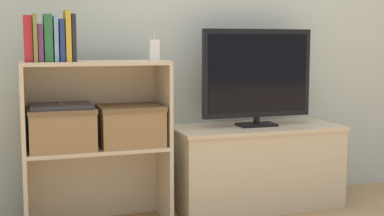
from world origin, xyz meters
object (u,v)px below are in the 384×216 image
book_forest (48,38)px  book_olive (35,38)px  storage_basket_left (61,127)px  laptop (61,106)px  book_charcoal (73,38)px  book_navy (61,41)px  book_skyblue (56,39)px  book_plum (40,43)px  book_crimson (28,39)px  tv (257,75)px  storage_basket_right (130,123)px  baby_monitor (154,50)px  tv_stand (256,166)px  book_mustard (67,36)px

book_forest → book_olive: bearing=180.0°
storage_basket_left → laptop: laptop is taller
book_charcoal → book_navy: bearing=180.0°
book_skyblue → laptop: 0.34m
book_plum → laptop: (0.09, 0.04, -0.32)m
book_forest → laptop: size_ratio=0.75×
book_crimson → book_charcoal: bearing=0.0°
tv → storage_basket_left: tv is taller
storage_basket_left → storage_basket_right: bearing=0.0°
baby_monitor → book_charcoal: bearing=-172.3°
book_forest → laptop: bearing=37.7°
tv → book_skyblue: 1.17m
book_forest → book_navy: 0.07m
book_navy → storage_basket_left: book_navy is taller
book_skyblue → baby_monitor: (0.52, 0.06, -0.05)m
book_charcoal → book_crimson: bearing=180.0°
storage_basket_right → laptop: 0.37m
storage_basket_right → book_navy: bearing=-173.0°
book_crimson → book_plum: (0.06, 0.00, -0.02)m
storage_basket_left → storage_basket_right: same height
book_skyblue → storage_basket_right: (0.38, 0.04, -0.44)m
book_skyblue → baby_monitor: size_ratio=1.57×
book_crimson → book_skyblue: size_ratio=1.01×
tv_stand → book_skyblue: book_skyblue is taller
book_skyblue → laptop: book_skyblue is taller
book_forest → book_skyblue: book_forest is taller
book_crimson → book_forest: size_ratio=0.97×
book_forest → storage_basket_right: size_ratio=0.69×
book_navy → book_plum: bearing=180.0°
baby_monitor → storage_basket_left: bearing=-178.3°
book_olive → book_forest: (0.06, 0.00, 0.00)m
tv → book_olive: 1.27m
book_crimson → storage_basket_right: book_crimson is taller
book_crimson → book_navy: book_crimson is taller
book_crimson → book_navy: 0.16m
tv_stand → book_crimson: size_ratio=4.45×
laptop → storage_basket_left: bearing=0.0°
book_plum → storage_basket_right: (0.45, 0.04, -0.43)m
baby_monitor → storage_basket_right: 0.41m
tv → book_navy: 1.14m
tv_stand → book_crimson: bearing=-175.0°
book_mustard → storage_basket_right: (0.32, 0.04, -0.46)m
tv_stand → book_olive: book_olive is taller
tv_stand → book_forest: size_ratio=4.31×
book_charcoal → baby_monitor: book_charcoal is taller
book_crimson → storage_basket_left: size_ratio=0.67×
book_crimson → storage_basket_right: (0.51, 0.04, -0.45)m
book_crimson → book_plum: 0.06m
tv_stand → book_charcoal: bearing=-174.0°
book_forest → storage_basket_left: book_forest is taller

